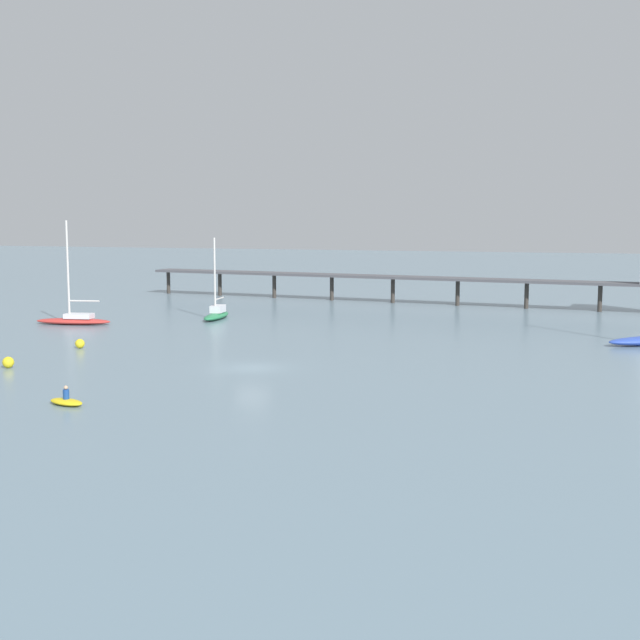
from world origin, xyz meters
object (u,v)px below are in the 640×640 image
object	(u,v)px
pier	(489,273)
sailboat_green	(217,313)
dinghy_yellow	(66,401)
sailboat_red	(74,318)
mooring_buoy_near	(80,344)
mooring_buoy_mid	(8,362)

from	to	relation	value
pier	sailboat_green	distance (m)	33.31
sailboat_green	dinghy_yellow	bearing A→B (deg)	-78.26
sailboat_red	sailboat_green	bearing A→B (deg)	34.65
sailboat_red	sailboat_green	distance (m)	14.43
sailboat_green	mooring_buoy_near	bearing A→B (deg)	-97.01
pier	dinghy_yellow	size ratio (longest dim) A/B	25.36
mooring_buoy_near	sailboat_red	bearing A→B (deg)	124.45
dinghy_yellow	pier	bearing A→B (deg)	73.73
sailboat_red	dinghy_yellow	size ratio (longest dim) A/B	3.88
mooring_buoy_near	mooring_buoy_mid	world-z (taller)	mooring_buoy_mid
pier	mooring_buoy_near	distance (m)	51.07
mooring_buoy_near	pier	bearing A→B (deg)	55.61
pier	mooring_buoy_near	size ratio (longest dim) A/B	87.17
pier	sailboat_green	size ratio (longest dim) A/B	7.91
sailboat_green	dinghy_yellow	world-z (taller)	sailboat_green
mooring_buoy_near	mooring_buoy_mid	distance (m)	9.45
pier	sailboat_green	world-z (taller)	sailboat_green
dinghy_yellow	mooring_buoy_near	xyz separation A→B (m)	(-11.04, 18.72, 0.17)
dinghy_yellow	mooring_buoy_mid	size ratio (longest dim) A/B	3.27
mooring_buoy_mid	sailboat_green	bearing A→B (deg)	85.39
mooring_buoy_mid	sailboat_red	bearing A→B (deg)	112.26
dinghy_yellow	mooring_buoy_mid	world-z (taller)	dinghy_yellow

